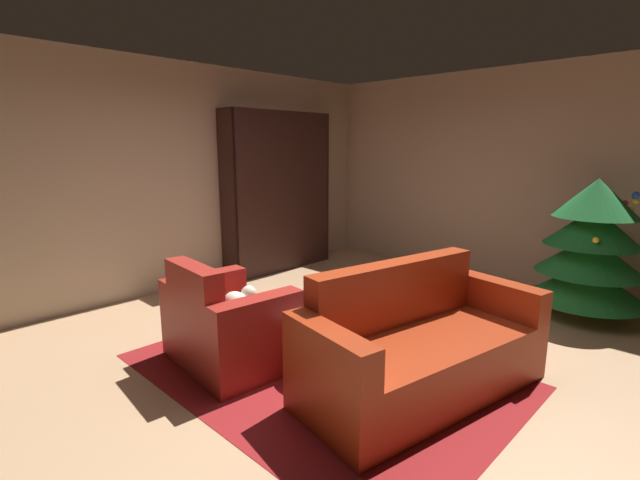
% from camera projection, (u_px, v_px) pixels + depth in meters
% --- Properties ---
extents(ground_plane, '(8.00, 8.00, 0.00)m').
position_uv_depth(ground_plane, '(335.00, 354.00, 3.97)').
color(ground_plane, tan).
extents(wall_back, '(5.57, 0.06, 2.79)m').
position_uv_depth(wall_back, '(504.00, 176.00, 6.06)').
color(wall_back, tan).
rests_on(wall_back, ground).
extents(wall_left, '(0.06, 6.79, 2.79)m').
position_uv_depth(wall_left, '(169.00, 178.00, 5.56)').
color(wall_left, tan).
rests_on(wall_left, ground).
extents(area_rug, '(2.93, 2.09, 0.01)m').
position_uv_depth(area_rug, '(321.00, 370.00, 3.68)').
color(area_rug, maroon).
rests_on(area_rug, ground).
extents(bookshelf_unit, '(0.36, 1.75, 2.26)m').
position_uv_depth(bookshelf_unit, '(286.00, 192.00, 6.63)').
color(bookshelf_unit, black).
rests_on(bookshelf_unit, ground).
extents(armchair_red, '(1.11, 0.86, 0.89)m').
position_uv_depth(armchair_red, '(226.00, 327.00, 3.76)').
color(armchair_red, maroon).
rests_on(armchair_red, ground).
extents(couch_red, '(1.16, 2.02, 0.93)m').
position_uv_depth(couch_red, '(419.00, 349.00, 3.34)').
color(couch_red, '#9B2E13').
rests_on(couch_red, ground).
extents(coffee_table, '(0.65, 0.65, 0.43)m').
position_uv_depth(coffee_table, '(333.00, 325.00, 3.63)').
color(coffee_table, black).
rests_on(coffee_table, ground).
extents(book_stack_on_table, '(0.23, 0.18, 0.12)m').
position_uv_depth(book_stack_on_table, '(335.00, 311.00, 3.63)').
color(book_stack_on_table, gold).
rests_on(book_stack_on_table, coffee_table).
extents(bottle_on_table, '(0.07, 0.07, 0.30)m').
position_uv_depth(bottle_on_table, '(338.00, 313.00, 3.43)').
color(bottle_on_table, navy).
rests_on(bottle_on_table, coffee_table).
extents(decorated_tree, '(1.15, 1.15, 1.47)m').
position_uv_depth(decorated_tree, '(591.00, 248.00, 4.74)').
color(decorated_tree, brown).
rests_on(decorated_tree, ground).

